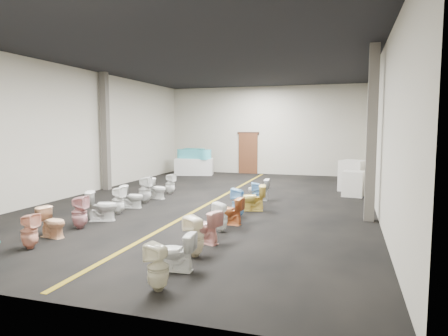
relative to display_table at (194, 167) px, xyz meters
The scene contains 36 objects.
floor 7.30m from the display_table, 63.31° to the right, with size 16.00×16.00×0.00m, color black.
ceiling 8.36m from the display_table, 63.31° to the right, with size 16.00×16.00×0.00m, color black.
wall_back 4.04m from the display_table, 24.39° to the left, with size 10.00×10.00×0.00m, color #BAB39E.
wall_front 14.99m from the display_table, 77.28° to the right, with size 10.00×10.00×0.00m, color #BAB39E.
wall_left 6.98m from the display_table, 104.83° to the right, with size 16.00×16.00×0.00m, color #BAB39E.
wall_right 10.69m from the display_table, 38.21° to the right, with size 16.00×16.00×0.00m, color #BAB39E.
aisle_stripe 7.30m from the display_table, 63.31° to the right, with size 0.12×15.60×0.01m, color #7D6512.
back_door 2.93m from the display_table, 29.92° to the left, with size 1.00×0.10×2.10m, color #562D19.
door_frame 3.33m from the display_table, 30.10° to the left, with size 1.15×0.08×0.10m, color #331C11.
column_left 6.00m from the display_table, 104.97° to the right, with size 0.25×0.25×4.50m, color #59544C.
column_right 11.49m from the display_table, 44.96° to the right, with size 0.25×0.25×4.50m, color #59544C.
display_table is the anchor object (origin of this frame).
bathtub 0.65m from the display_table, ahead, with size 1.86×0.77×0.55m.
appliance_crate_a 8.79m from the display_table, 29.21° to the right, with size 0.69×0.69×0.89m, color silver.
appliance_crate_b 8.28m from the display_table, 21.91° to the right, with size 0.85×0.85×1.17m, color silver.
appliance_crate_c 7.95m from the display_table, 15.22° to the right, with size 0.72×0.72×0.82m, color beige.
appliance_crate_d 7.71m from the display_table, ahead, with size 0.64×0.64×0.91m, color silver.
toilet_left_1 12.69m from the display_table, 83.47° to the right, with size 0.32×0.33×0.72m, color #F0A78B.
toilet_left_2 11.84m from the display_table, 83.76° to the right, with size 0.38×0.66×0.67m, color #F1B486.
toilet_left_3 11.04m from the display_table, 82.84° to the right, with size 0.36×0.37×0.80m, color #D19397.
toilet_left_4 10.18m from the display_table, 82.06° to the right, with size 0.44×0.77×0.78m, color silver.
toilet_left_5 9.36m from the display_table, 81.60° to the right, with size 0.35×0.36×0.78m, color white.
toilet_left_6 8.48m from the display_table, 81.14° to the right, with size 0.38×0.67×0.68m, color silver.
toilet_left_7 7.71m from the display_table, 80.29° to the right, with size 0.39×0.40×0.86m, color silver.
toilet_left_8 6.87m from the display_table, 79.07° to the right, with size 0.39×0.68×0.69m, color white.
toilet_left_9 5.91m from the display_table, 76.99° to the right, with size 0.34×0.34×0.75m, color white.
toilet_right_0 14.53m from the display_table, 70.62° to the right, with size 0.32×0.33×0.72m, color beige.
toilet_right_1 13.71m from the display_table, 69.79° to the right, with size 0.37×0.65×0.66m, color white.
toilet_right_2 12.98m from the display_table, 68.46° to the right, with size 0.35×0.36×0.77m, color #F5E8C8.
toilet_right_3 12.11m from the display_table, 67.43° to the right, with size 0.39×0.69×0.71m, color #EBA59C.
toilet_right_4 11.26m from the display_table, 65.38° to the right, with size 0.31×0.32×0.70m, color white.
toilet_right_5 10.59m from the display_table, 63.72° to the right, with size 0.39×0.68×0.69m, color #CE7037.
toilet_right_6 9.80m from the display_table, 61.54° to the right, with size 0.35×0.36×0.79m, color #82BDEC.
toilet_right_7 9.12m from the display_table, 57.84° to the right, with size 0.42×0.74×0.76m, color #F1D059.
toilet_right_8 8.41m from the display_table, 55.21° to the right, with size 0.33×0.33×0.72m, color #87C1F4.
toilet_right_9 7.65m from the display_table, 52.35° to the right, with size 0.41×0.71×0.73m, color silver.
Camera 1 is at (4.17, -12.35, 2.42)m, focal length 32.00 mm.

